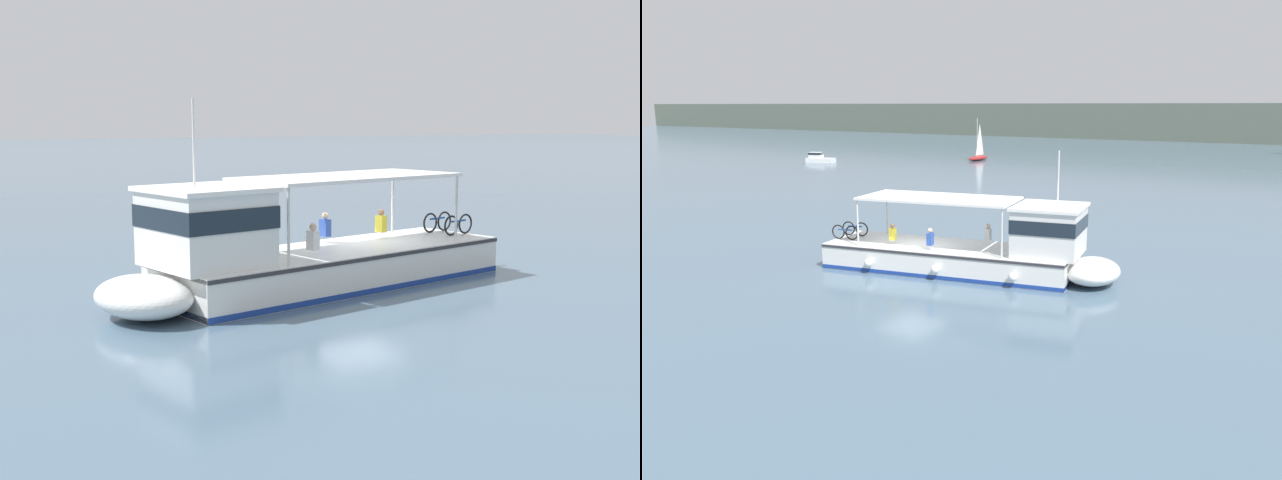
% 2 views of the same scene
% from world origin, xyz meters
% --- Properties ---
extents(ground_plane, '(400.00, 400.00, 0.00)m').
position_xyz_m(ground_plane, '(0.00, 0.00, 0.00)').
color(ground_plane, slate).
extents(ferry_main, '(13.07, 5.92, 5.32)m').
position_xyz_m(ferry_main, '(2.90, 1.38, 1.02)').
color(ferry_main, white).
rests_on(ferry_main, ground).
extents(sailboat_far_left, '(1.95, 4.93, 5.40)m').
position_xyz_m(sailboat_far_left, '(-27.90, 49.17, 0.54)').
color(sailboat_far_left, maroon).
rests_on(sailboat_far_left, ground).
extents(motorboat_near_starboard, '(3.83, 2.35, 1.26)m').
position_xyz_m(motorboat_near_starboard, '(-42.88, 35.33, 0.54)').
color(motorboat_near_starboard, white).
rests_on(motorboat_near_starboard, ground).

